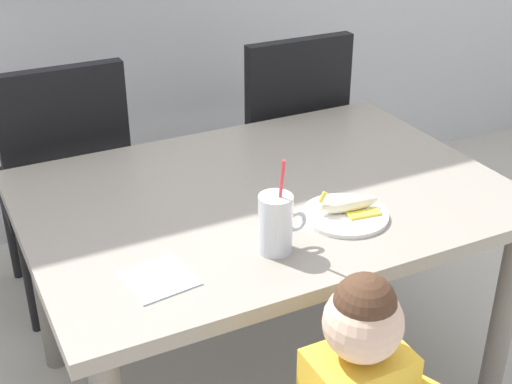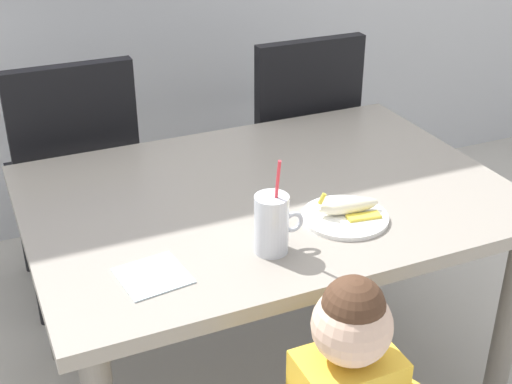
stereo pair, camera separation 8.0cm
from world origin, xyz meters
The scene contains 8 objects.
ground_plane centered at (0.00, 0.00, 0.00)m, with size 24.00×24.00×0.00m, color #B7B2A8.
dining_table centered at (0.00, 0.00, 0.62)m, with size 1.35×0.96×0.71m.
dining_chair_left centered at (-0.43, 0.71, 0.54)m, with size 0.44×0.45×0.96m.
dining_chair_right centered at (0.42, 0.66, 0.54)m, with size 0.44×0.44×0.96m.
milk_cup centered at (-0.12, -0.29, 0.77)m, with size 0.13×0.08×0.25m.
snack_plate centered at (0.12, -0.23, 0.71)m, with size 0.23×0.23×0.01m, color white.
peeled_banana centered at (0.13, -0.22, 0.74)m, with size 0.17×0.12×0.07m.
paper_napkin centered at (-0.42, -0.28, 0.71)m, with size 0.15×0.15×0.00m, color silver.
Camera 2 is at (-0.75, -1.61, 1.63)m, focal length 49.38 mm.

